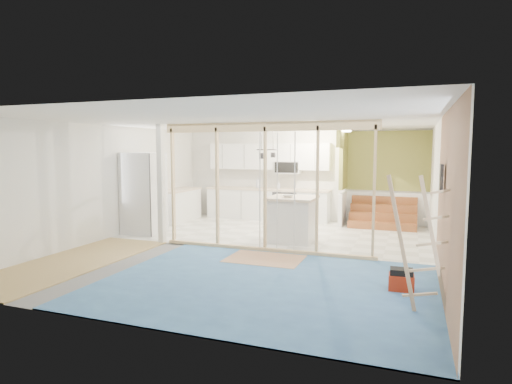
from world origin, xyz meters
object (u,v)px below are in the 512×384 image
(island, at_px, (292,219))
(ladder, at_px, (422,244))
(fridge, at_px, (144,193))
(toolbox, at_px, (401,280))

(island, xyz_separation_m, ladder, (2.62, -3.49, 0.38))
(fridge, bearing_deg, toolbox, -25.42)
(toolbox, bearing_deg, ladder, -75.81)
(fridge, height_order, ladder, fridge)
(ladder, bearing_deg, toolbox, 109.53)
(toolbox, distance_m, ladder, 1.10)
(island, xyz_separation_m, toolbox, (2.38, -2.70, -0.34))
(fridge, bearing_deg, ladder, -30.75)
(fridge, height_order, island, fridge)
(island, height_order, ladder, ladder)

